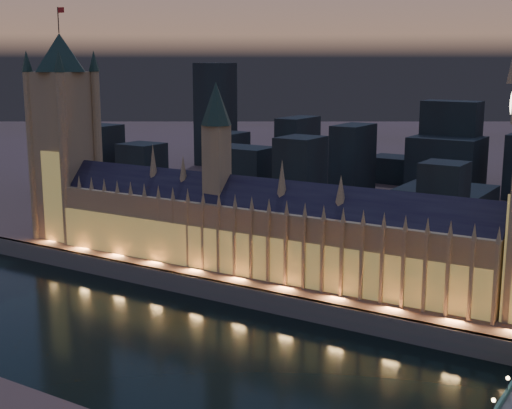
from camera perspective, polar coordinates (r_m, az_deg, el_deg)
The scene contains 6 objects.
ground_plane at distance 256.50m, azimuth -7.65°, elevation -10.35°, with size 2000.00×2000.00×0.00m, color black.
north_bank at distance 723.83m, azimuth 19.76°, elevation 3.69°, with size 2000.00×960.00×8.00m, color brown.
embankment_wall at distance 285.63m, azimuth -2.37°, elevation -7.07°, with size 2000.00×2.50×8.00m, color #50574E.
palace_of_westminster at distance 296.05m, azimuth -0.12°, elevation -1.88°, with size 202.00×24.91×78.00m.
victoria_tower at distance 360.60m, azimuth -15.12°, elevation 6.05°, with size 31.68×31.68×111.15m.
city_backdrop at distance 450.67m, azimuth 16.32°, elevation 2.97°, with size 488.66×215.63×83.60m.
Camera 1 is at (154.28, -181.23, 95.63)m, focal length 50.00 mm.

